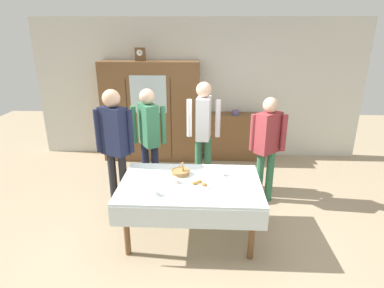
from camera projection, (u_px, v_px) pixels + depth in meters
ground_plane at (191, 225)px, 4.31m from camera, size 12.00×12.00×0.00m
back_wall at (198, 89)px, 6.34m from camera, size 6.40×0.10×2.70m
dining_table at (190, 191)px, 3.87m from camera, size 1.70×1.11×0.74m
wall_cabinet at (151, 112)px, 6.23m from camera, size 1.87×0.46×1.93m
mantel_clock at (140, 54)px, 5.87m from camera, size 0.18×0.11×0.24m
bookshelf_low at (234, 136)px, 6.38m from camera, size 1.11×0.35×0.92m
book_stack at (235, 112)px, 6.21m from camera, size 0.14×0.22×0.06m
tea_cup_front_edge at (156, 193)px, 3.57m from camera, size 0.13×0.13×0.06m
tea_cup_back_edge at (222, 173)px, 4.05m from camera, size 0.13×0.13×0.06m
tea_cup_mid_right at (175, 181)px, 3.85m from camera, size 0.13×0.13×0.06m
bread_basket at (180, 172)px, 4.07m from camera, size 0.24×0.24×0.16m
pastry_plate at (199, 185)px, 3.79m from camera, size 0.28×0.28×0.05m
spoon_far_left at (253, 190)px, 3.67m from camera, size 0.12×0.02×0.01m
spoon_far_right at (238, 195)px, 3.58m from camera, size 0.12×0.02×0.01m
person_behind_table_left at (149, 132)px, 4.78m from camera, size 0.52×0.41×1.69m
person_behind_table_right at (268, 140)px, 4.62m from camera, size 0.52×0.39×1.60m
person_beside_shelf at (203, 126)px, 4.96m from camera, size 0.52×0.38×1.75m
person_by_cabinet at (115, 139)px, 4.32m from camera, size 0.52×0.35×1.76m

